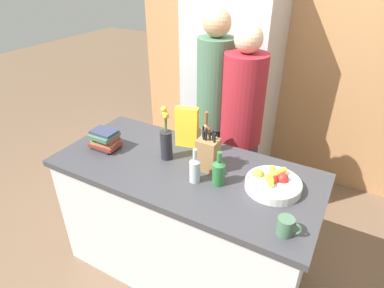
{
  "coord_description": "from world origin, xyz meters",
  "views": [
    {
      "loc": [
        0.85,
        -1.43,
        2.04
      ],
      "look_at": [
        0.0,
        0.1,
        1.01
      ],
      "focal_mm": 30.0,
      "sensor_mm": 36.0,
      "label": 1
    }
  ],
  "objects_px": {
    "bottle_vinegar": "(195,169)",
    "knife_block": "(208,154)",
    "coffee_mug": "(286,226)",
    "book_stack": "(105,140)",
    "bottle_oil": "(219,171)",
    "bottle_wine": "(206,137)",
    "cereal_box": "(187,127)",
    "fruit_bowl": "(273,183)",
    "person_in_blue": "(241,123)",
    "person_at_sink": "(214,106)",
    "flower_vase": "(166,141)",
    "refrigerator": "(232,83)"
  },
  "relations": [
    {
      "from": "bottle_vinegar",
      "to": "knife_block",
      "type": "bearing_deg",
      "value": 87.2
    },
    {
      "from": "coffee_mug",
      "to": "book_stack",
      "type": "xyz_separation_m",
      "value": [
        -1.29,
        0.19,
        0.02
      ]
    },
    {
      "from": "bottle_oil",
      "to": "bottle_wine",
      "type": "height_order",
      "value": "bottle_wine"
    },
    {
      "from": "cereal_box",
      "to": "bottle_oil",
      "type": "relative_size",
      "value": 1.33
    },
    {
      "from": "coffee_mug",
      "to": "bottle_vinegar",
      "type": "height_order",
      "value": "bottle_vinegar"
    },
    {
      "from": "fruit_bowl",
      "to": "book_stack",
      "type": "distance_m",
      "value": 1.14
    },
    {
      "from": "bottle_oil",
      "to": "person_in_blue",
      "type": "relative_size",
      "value": 0.13
    },
    {
      "from": "person_at_sink",
      "to": "knife_block",
      "type": "bearing_deg",
      "value": -51.83
    },
    {
      "from": "book_stack",
      "to": "person_in_blue",
      "type": "bearing_deg",
      "value": 45.25
    },
    {
      "from": "fruit_bowl",
      "to": "knife_block",
      "type": "xyz_separation_m",
      "value": [
        -0.41,
        -0.0,
        0.07
      ]
    },
    {
      "from": "book_stack",
      "to": "person_at_sink",
      "type": "distance_m",
      "value": 0.91
    },
    {
      "from": "flower_vase",
      "to": "cereal_box",
      "type": "relative_size",
      "value": 1.29
    },
    {
      "from": "coffee_mug",
      "to": "person_at_sink",
      "type": "xyz_separation_m",
      "value": [
        -0.85,
        0.98,
        0.06
      ]
    },
    {
      "from": "knife_block",
      "to": "coffee_mug",
      "type": "bearing_deg",
      "value": -28.6
    },
    {
      "from": "flower_vase",
      "to": "coffee_mug",
      "type": "height_order",
      "value": "flower_vase"
    },
    {
      "from": "bottle_vinegar",
      "to": "person_at_sink",
      "type": "relative_size",
      "value": 0.12
    },
    {
      "from": "bottle_vinegar",
      "to": "person_at_sink",
      "type": "distance_m",
      "value": 0.87
    },
    {
      "from": "knife_block",
      "to": "book_stack",
      "type": "relative_size",
      "value": 1.43
    },
    {
      "from": "person_at_sink",
      "to": "fruit_bowl",
      "type": "bearing_deg",
      "value": -28.56
    },
    {
      "from": "bottle_oil",
      "to": "book_stack",
      "type": "bearing_deg",
      "value": -178.88
    },
    {
      "from": "coffee_mug",
      "to": "person_at_sink",
      "type": "distance_m",
      "value": 1.3
    },
    {
      "from": "coffee_mug",
      "to": "person_in_blue",
      "type": "height_order",
      "value": "person_in_blue"
    },
    {
      "from": "fruit_bowl",
      "to": "coffee_mug",
      "type": "bearing_deg",
      "value": -63.65
    },
    {
      "from": "cereal_box",
      "to": "book_stack",
      "type": "distance_m",
      "value": 0.56
    },
    {
      "from": "cereal_box",
      "to": "person_at_sink",
      "type": "xyz_separation_m",
      "value": [
        -0.03,
        0.49,
        -0.04
      ]
    },
    {
      "from": "cereal_box",
      "to": "person_in_blue",
      "type": "xyz_separation_m",
      "value": [
        0.24,
        0.4,
        -0.09
      ]
    },
    {
      "from": "book_stack",
      "to": "cereal_box",
      "type": "bearing_deg",
      "value": 33.59
    },
    {
      "from": "fruit_bowl",
      "to": "book_stack",
      "type": "height_order",
      "value": "book_stack"
    },
    {
      "from": "book_stack",
      "to": "bottle_wine",
      "type": "distance_m",
      "value": 0.69
    },
    {
      "from": "flower_vase",
      "to": "person_at_sink",
      "type": "distance_m",
      "value": 0.7
    },
    {
      "from": "knife_block",
      "to": "flower_vase",
      "type": "bearing_deg",
      "value": -175.39
    },
    {
      "from": "person_at_sink",
      "to": "person_in_blue",
      "type": "distance_m",
      "value": 0.29
    },
    {
      "from": "person_at_sink",
      "to": "coffee_mug",
      "type": "bearing_deg",
      "value": -33.8
    },
    {
      "from": "coffee_mug",
      "to": "flower_vase",
      "type": "bearing_deg",
      "value": 161.47
    },
    {
      "from": "book_stack",
      "to": "flower_vase",
      "type": "bearing_deg",
      "value": 13.2
    },
    {
      "from": "bottle_vinegar",
      "to": "person_at_sink",
      "type": "xyz_separation_m",
      "value": [
        -0.28,
        0.83,
        0.02
      ]
    },
    {
      "from": "fruit_bowl",
      "to": "bottle_wine",
      "type": "distance_m",
      "value": 0.55
    },
    {
      "from": "book_stack",
      "to": "bottle_oil",
      "type": "xyz_separation_m",
      "value": [
        0.84,
        0.02,
        0.02
      ]
    },
    {
      "from": "person_at_sink",
      "to": "person_in_blue",
      "type": "xyz_separation_m",
      "value": [
        0.27,
        -0.08,
        -0.05
      ]
    },
    {
      "from": "bottle_wine",
      "to": "book_stack",
      "type": "bearing_deg",
      "value": -154.44
    },
    {
      "from": "flower_vase",
      "to": "bottle_wine",
      "type": "distance_m",
      "value": 0.27
    },
    {
      "from": "fruit_bowl",
      "to": "person_at_sink",
      "type": "distance_m",
      "value": 0.97
    },
    {
      "from": "bottle_vinegar",
      "to": "bottle_wine",
      "type": "relative_size",
      "value": 0.74
    },
    {
      "from": "flower_vase",
      "to": "bottle_wine",
      "type": "xyz_separation_m",
      "value": [
        0.19,
        0.19,
        -0.02
      ]
    },
    {
      "from": "knife_block",
      "to": "cereal_box",
      "type": "relative_size",
      "value": 1.01
    },
    {
      "from": "knife_block",
      "to": "bottle_wine",
      "type": "relative_size",
      "value": 0.98
    },
    {
      "from": "person_in_blue",
      "to": "bottle_wine",
      "type": "bearing_deg",
      "value": -91.3
    },
    {
      "from": "refrigerator",
      "to": "bottle_wine",
      "type": "height_order",
      "value": "refrigerator"
    },
    {
      "from": "knife_block",
      "to": "person_in_blue",
      "type": "xyz_separation_m",
      "value": [
        -0.01,
        0.59,
        -0.06
      ]
    },
    {
      "from": "book_stack",
      "to": "bottle_vinegar",
      "type": "xyz_separation_m",
      "value": [
        0.71,
        -0.03,
        0.02
      ]
    }
  ]
}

